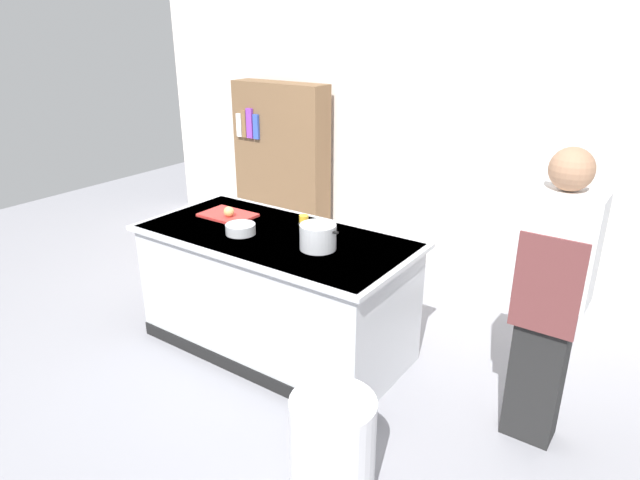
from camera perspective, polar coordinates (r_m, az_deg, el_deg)
ground_plane at (r=4.29m, az=-4.35°, el=-10.72°), size 10.00×10.00×0.00m
back_wall at (r=5.46m, az=9.57°, el=13.04°), size 6.40×0.12×3.00m
counter_island at (r=4.06m, az=-4.54°, el=-5.17°), size 1.98×0.98×0.90m
cutting_board at (r=4.28m, az=-9.45°, el=2.54°), size 0.40×0.28×0.02m
onion at (r=4.20m, az=-9.35°, el=2.89°), size 0.08×0.08×0.08m
stock_pot at (r=3.60m, az=-0.21°, el=0.34°), size 0.31×0.24×0.17m
mixing_bowl at (r=3.91m, az=-8.16°, el=1.13°), size 0.21×0.21×0.07m
juice_cup at (r=3.96m, az=-1.66°, el=1.87°), size 0.07×0.07×0.10m
trash_bin at (r=3.00m, az=1.30°, el=-20.47°), size 0.44×0.44×0.56m
person_chef at (r=3.24m, az=22.55°, el=-5.32°), size 0.38×0.25×1.72m
bookshelf at (r=6.06m, az=-3.99°, el=7.87°), size 1.10×0.31×1.70m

